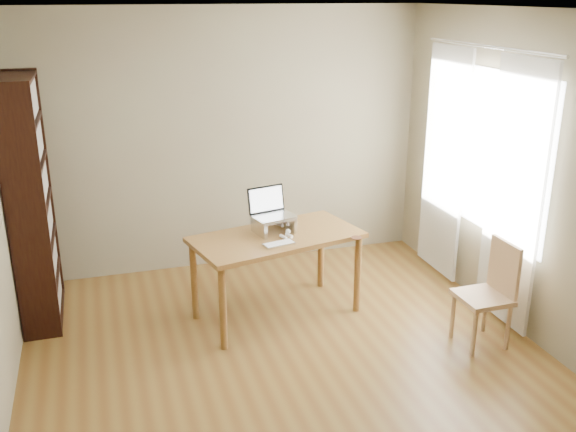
# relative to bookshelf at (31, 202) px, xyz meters

# --- Properties ---
(room) EXTENTS (4.04, 4.54, 2.64)m
(room) POSITION_rel_bookshelf_xyz_m (1.86, -1.54, 0.25)
(room) COLOR brown
(room) RESTS_ON ground
(bookshelf) EXTENTS (0.30, 0.90, 2.10)m
(bookshelf) POSITION_rel_bookshelf_xyz_m (0.00, 0.00, 0.00)
(bookshelf) COLOR black
(bookshelf) RESTS_ON ground
(curtains) EXTENTS (0.03, 1.90, 2.25)m
(curtains) POSITION_rel_bookshelf_xyz_m (3.75, -0.75, 0.12)
(curtains) COLOR white
(curtains) RESTS_ON ground
(desk) EXTENTS (1.54, 1.01, 0.75)m
(desk) POSITION_rel_bookshelf_xyz_m (1.96, -0.59, -0.40)
(desk) COLOR brown
(desk) RESTS_ON ground
(laptop_stand) EXTENTS (0.32, 0.25, 0.13)m
(laptop_stand) POSITION_rel_bookshelf_xyz_m (1.96, -0.51, -0.22)
(laptop_stand) COLOR silver
(laptop_stand) RESTS_ON desk
(laptop) EXTENTS (0.39, 0.36, 0.24)m
(laptop) POSITION_rel_bookshelf_xyz_m (1.96, -0.45, -0.11)
(laptop) COLOR silver
(laptop) RESTS_ON laptop_stand
(keyboard) EXTENTS (0.28, 0.16, 0.02)m
(keyboard) POSITION_rel_bookshelf_xyz_m (1.91, -0.81, -0.29)
(keyboard) COLOR silver
(keyboard) RESTS_ON desk
(coaster) EXTENTS (0.09, 0.09, 0.01)m
(coaster) POSITION_rel_bookshelf_xyz_m (2.58, -0.85, -0.30)
(coaster) COLOR #562E1D
(coaster) RESTS_ON desk
(cat) EXTENTS (0.23, 0.47, 0.14)m
(cat) POSITION_rel_bookshelf_xyz_m (1.97, -0.48, -0.24)
(cat) COLOR #4C423B
(cat) RESTS_ON desk
(chair) EXTENTS (0.39, 0.39, 0.86)m
(chair) POSITION_rel_bookshelf_xyz_m (3.45, -1.55, -0.59)
(chair) COLOR tan
(chair) RESTS_ON ground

